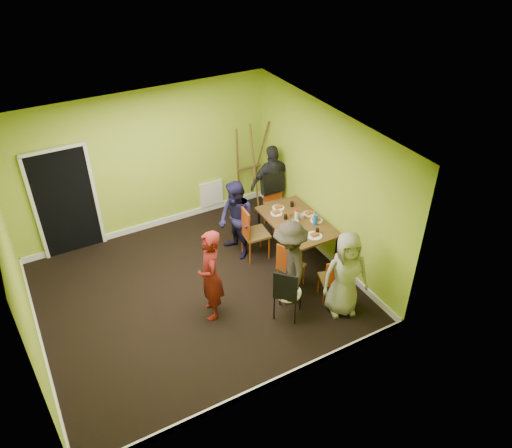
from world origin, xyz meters
The scene contains 28 objects.
ground centered at (0.00, 0.00, 0.00)m, with size 5.00×5.00×0.00m, color black.
room_walls centered at (-0.02, 0.04, 0.99)m, with size 5.04×4.54×2.82m.
dining_table centered at (2.01, 0.09, 0.70)m, with size 0.90×1.50×0.75m.
chair_left_far centered at (1.26, 0.42, 0.60)m, with size 0.48×0.48×1.06m.
chair_left_near centered at (1.40, -0.63, 0.51)m, with size 0.50×0.50×0.91m.
chair_back_end centered at (2.20, 1.24, 0.78)m, with size 0.46×0.54×1.10m.
chair_front_end centered at (1.87, -1.23, 0.48)m, with size 0.44×0.45×0.86m.
chair_bentwood centered at (1.01, -1.20, 0.53)m, with size 0.53×0.53×0.96m.
easel centered at (2.11, 2.02, 0.92)m, with size 0.75×0.70×1.87m.
plate_near_left centered at (1.81, 0.47, 0.76)m, with size 0.22×0.22×0.01m, color white.
plate_near_right centered at (1.70, -0.34, 0.76)m, with size 0.27×0.27×0.01m, color white.
plate_far_back centered at (1.94, 0.61, 0.76)m, with size 0.23×0.23×0.01m, color white.
plate_far_front centered at (2.02, -0.44, 0.76)m, with size 0.27×0.27×0.01m, color white.
plate_wall_back centered at (2.32, 0.17, 0.76)m, with size 0.21×0.21×0.01m, color white.
plate_wall_front centered at (2.32, -0.07, 0.76)m, with size 0.22×0.22×0.01m, color white.
thermos centered at (2.00, 0.10, 0.85)m, with size 0.06×0.06×0.21m, color white.
blue_bottle centered at (2.24, -0.15, 0.85)m, with size 0.08×0.08×0.20m, color blue.
orange_bottle centered at (1.98, 0.26, 0.79)m, with size 0.03×0.03×0.09m, color #C04512.
glass_mid centered at (1.87, 0.24, 0.79)m, with size 0.07×0.07×0.09m, color black.
glass_back centered at (2.19, 0.54, 0.80)m, with size 0.07×0.07×0.09m, color black.
glass_front centered at (2.10, -0.41, 0.80)m, with size 0.06×0.06×0.11m, color black.
cup_a centered at (1.91, -0.01, 0.80)m, with size 0.13×0.13×0.10m, color white.
cup_b centered at (2.14, 0.11, 0.79)m, with size 0.09×0.09×0.09m, color white.
person_standing centered at (0.03, -0.57, 0.78)m, with size 0.57×0.37×1.56m, color #611310.
person_left_far centered at (1.08, 0.63, 0.74)m, with size 0.72×0.56×1.49m, color #191637.
person_left_near centered at (1.27, -0.86, 0.75)m, with size 0.97×0.56×1.50m, color #2C261D.
person_back_end centered at (2.27, 1.38, 0.80)m, with size 0.94×0.39×1.60m, color #232127.
person_front_end centered at (1.88, -1.49, 0.74)m, with size 0.72×0.47×1.48m, color gray.
Camera 1 is at (-2.15, -5.98, 5.70)m, focal length 35.00 mm.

